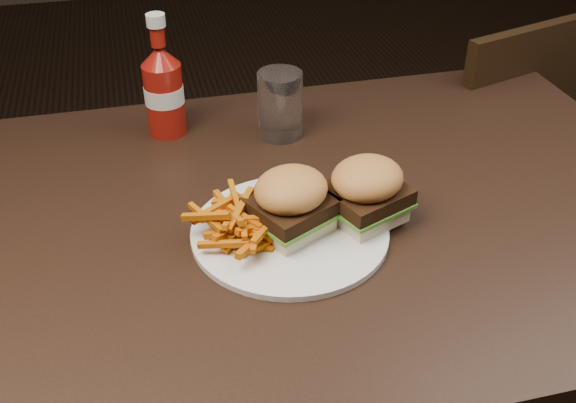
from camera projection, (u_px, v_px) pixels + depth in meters
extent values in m
cube|color=black|center=(302.00, 217.00, 1.01)|extent=(1.20, 0.80, 0.04)
cube|color=black|center=(454.00, 162.00, 1.72)|extent=(0.48, 0.48, 0.04)
cylinder|color=white|center=(290.00, 232.00, 0.94)|extent=(0.28, 0.28, 0.01)
cube|color=#FBE9BB|center=(291.00, 222.00, 0.93)|extent=(0.12, 0.12, 0.02)
cube|color=#F9EEC3|center=(365.00, 211.00, 0.96)|extent=(0.12, 0.12, 0.02)
cylinder|color=maroon|center=(165.00, 101.00, 1.16)|extent=(0.09, 0.09, 0.13)
cylinder|color=white|center=(280.00, 106.00, 1.15)|extent=(0.10, 0.10, 0.12)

